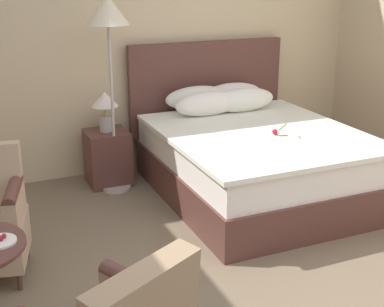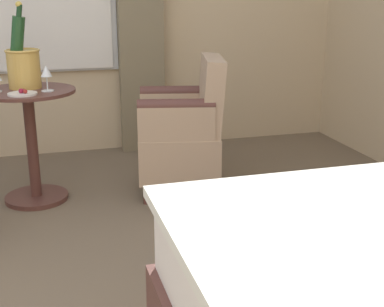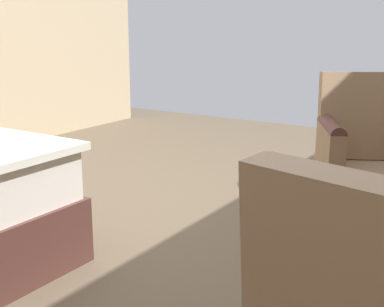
{
  "view_description": "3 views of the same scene",
  "coord_description": "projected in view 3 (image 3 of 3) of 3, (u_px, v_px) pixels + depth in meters",
  "views": [
    {
      "loc": [
        -1.51,
        -2.42,
        2.04
      ],
      "look_at": [
        -0.11,
        0.86,
        0.81
      ],
      "focal_mm": 50.0,
      "sensor_mm": 36.0,
      "label": 1
    },
    {
      "loc": [
        1.79,
        0.3,
        1.33
      ],
      "look_at": [
        -0.43,
        0.93,
        0.61
      ],
      "focal_mm": 50.0,
      "sensor_mm": 36.0,
      "label": 2
    },
    {
      "loc": [
        -1.84,
        2.57,
        1.25
      ],
      "look_at": [
        -0.61,
        0.66,
        0.69
      ],
      "focal_mm": 50.0,
      "sensor_mm": 36.0,
      "label": 3
    }
  ],
  "objects": [
    {
      "name": "armchair_facing_bed",
      "position": [
        369.0,
        167.0,
        3.14
      ],
      "size": [
        0.77,
        0.77,
        0.96
      ],
      "color": "#54302A",
      "rests_on": "ground"
    },
    {
      "name": "ground_plane",
      "position": [
        167.0,
        226.0,
        3.36
      ],
      "size": [
        7.16,
        7.16,
        0.0
      ],
      "primitive_type": "plane",
      "color": "brown"
    }
  ]
}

